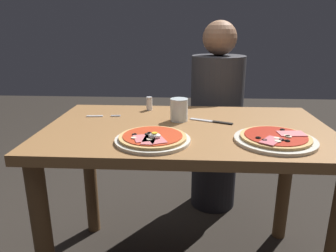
% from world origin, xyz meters
% --- Properties ---
extents(dining_table, '(1.19, 0.71, 0.74)m').
position_xyz_m(dining_table, '(0.00, 0.00, 0.61)').
color(dining_table, olive).
rests_on(dining_table, ground).
extents(pizza_foreground, '(0.28, 0.28, 0.05)m').
position_xyz_m(pizza_foreground, '(-0.13, -0.20, 0.75)').
color(pizza_foreground, silver).
rests_on(pizza_foreground, dining_table).
extents(pizza_across_left, '(0.29, 0.29, 0.03)m').
position_xyz_m(pizza_across_left, '(0.32, -0.17, 0.75)').
color(pizza_across_left, silver).
rests_on(pizza_across_left, dining_table).
extents(water_glass_near, '(0.08, 0.08, 0.10)m').
position_xyz_m(water_glass_near, '(-0.04, 0.08, 0.78)').
color(water_glass_near, silver).
rests_on(water_glass_near, dining_table).
extents(fork, '(0.16, 0.03, 0.00)m').
position_xyz_m(fork, '(-0.40, 0.13, 0.74)').
color(fork, silver).
rests_on(fork, dining_table).
extents(knife, '(0.19, 0.09, 0.01)m').
position_xyz_m(knife, '(0.12, 0.07, 0.74)').
color(knife, silver).
rests_on(knife, dining_table).
extents(salt_shaker, '(0.03, 0.03, 0.07)m').
position_xyz_m(salt_shaker, '(-0.19, 0.27, 0.77)').
color(salt_shaker, white).
rests_on(salt_shaker, dining_table).
extents(diner_person, '(0.32, 0.32, 1.18)m').
position_xyz_m(diner_person, '(0.18, 0.64, 0.56)').
color(diner_person, black).
rests_on(diner_person, ground).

